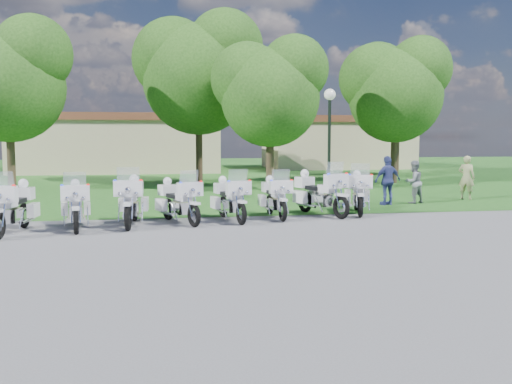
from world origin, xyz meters
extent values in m
plane|color=slate|center=(0.00, 0.00, 0.00)|extent=(100.00, 100.00, 0.00)
cube|color=#255C1D|center=(0.00, 27.00, 0.00)|extent=(100.00, 48.00, 0.01)
torus|color=black|center=(-6.70, 1.78, 0.34)|extent=(0.21, 0.71, 0.69)
cube|color=white|center=(-6.87, 0.26, 1.09)|extent=(0.77, 0.33, 0.41)
cube|color=silver|center=(-6.87, 0.33, 1.45)|extent=(0.59, 0.19, 0.39)
sphere|color=red|center=(-6.55, 0.17, 1.29)|extent=(0.09, 0.09, 0.09)
cube|color=silver|center=(-6.80, 0.92, 0.47)|extent=(0.41, 0.62, 0.35)
cube|color=white|center=(-6.83, 0.68, 0.83)|extent=(0.39, 0.57, 0.23)
cube|color=black|center=(-6.76, 1.23, 0.81)|extent=(0.42, 0.68, 0.12)
cube|color=white|center=(-6.41, 1.59, 0.52)|extent=(0.25, 0.56, 0.37)
cube|color=white|center=(-7.03, 1.66, 0.52)|extent=(0.25, 0.56, 0.37)
cube|color=white|center=(-6.70, 1.81, 0.95)|extent=(0.54, 0.47, 0.33)
sphere|color=white|center=(-6.70, 1.81, 1.22)|extent=(0.27, 0.27, 0.27)
torus|color=black|center=(-5.14, 0.45, 0.33)|extent=(0.22, 0.68, 0.67)
torus|color=black|center=(-5.38, 2.14, 0.33)|extent=(0.22, 0.68, 0.67)
cube|color=white|center=(-5.14, 0.43, 0.68)|extent=(0.24, 0.46, 0.07)
cube|color=white|center=(-5.17, 0.68, 1.05)|extent=(0.75, 0.34, 0.40)
cube|color=silver|center=(-5.18, 0.74, 1.40)|extent=(0.57, 0.20, 0.38)
sphere|color=red|center=(-4.85, 0.67, 1.24)|extent=(0.09, 0.09, 0.09)
sphere|color=#1426E5|center=(-5.48, 0.58, 1.24)|extent=(0.09, 0.09, 0.09)
cube|color=silver|center=(-5.26, 1.32, 0.45)|extent=(0.42, 0.60, 0.34)
cube|color=white|center=(-5.23, 1.08, 0.80)|extent=(0.39, 0.56, 0.22)
cube|color=black|center=(-5.31, 1.62, 0.78)|extent=(0.42, 0.66, 0.12)
cube|color=white|center=(-5.06, 2.03, 0.50)|extent=(0.25, 0.54, 0.36)
cube|color=white|center=(-5.66, 1.95, 0.50)|extent=(0.25, 0.54, 0.36)
cube|color=white|center=(-5.38, 2.17, 0.92)|extent=(0.53, 0.46, 0.32)
sphere|color=white|center=(-5.38, 2.17, 1.18)|extent=(0.26, 0.26, 0.26)
torus|color=black|center=(-3.86, 0.81, 0.35)|extent=(0.17, 0.72, 0.71)
torus|color=black|center=(-3.77, 2.62, 0.35)|extent=(0.17, 0.72, 0.71)
cube|color=white|center=(-3.86, 0.79, 0.72)|extent=(0.21, 0.48, 0.07)
cube|color=white|center=(-3.85, 1.06, 1.12)|extent=(0.78, 0.29, 0.43)
cube|color=silver|center=(-3.85, 1.12, 1.49)|extent=(0.60, 0.16, 0.40)
sphere|color=red|center=(-3.51, 0.98, 1.32)|extent=(0.10, 0.10, 0.10)
sphere|color=#1426E5|center=(-4.19, 1.01, 1.32)|extent=(0.10, 0.10, 0.10)
cube|color=silver|center=(-3.81, 1.74, 0.48)|extent=(0.39, 0.61, 0.36)
cube|color=white|center=(-3.83, 1.48, 0.85)|extent=(0.37, 0.57, 0.23)
cube|color=black|center=(-3.80, 2.06, 0.83)|extent=(0.39, 0.68, 0.13)
cube|color=white|center=(-3.46, 2.44, 0.53)|extent=(0.22, 0.56, 0.38)
cube|color=white|center=(-4.10, 2.48, 0.53)|extent=(0.22, 0.56, 0.38)
cube|color=white|center=(-3.77, 2.65, 0.98)|extent=(0.53, 0.45, 0.34)
sphere|color=white|center=(-3.77, 2.65, 1.26)|extent=(0.28, 0.28, 0.28)
torus|color=black|center=(-2.09, 1.18, 0.33)|extent=(0.39, 0.66, 0.66)
torus|color=black|center=(-2.78, 2.71, 0.33)|extent=(0.39, 0.66, 0.66)
cube|color=white|center=(-2.08, 1.16, 0.67)|extent=(0.34, 0.47, 0.07)
cube|color=white|center=(-2.18, 1.38, 1.04)|extent=(0.75, 0.51, 0.40)
cube|color=silver|center=(-2.21, 1.44, 1.38)|extent=(0.55, 0.34, 0.37)
sphere|color=red|center=(-1.87, 1.46, 1.22)|extent=(0.09, 0.09, 0.09)
sphere|color=#1426E5|center=(-2.44, 1.20, 1.22)|extent=(0.09, 0.09, 0.09)
cube|color=silver|center=(-2.44, 1.96, 0.44)|extent=(0.53, 0.64, 0.34)
cube|color=white|center=(-2.34, 1.74, 0.79)|extent=(0.50, 0.60, 0.22)
cube|color=black|center=(-2.56, 2.23, 0.77)|extent=(0.56, 0.70, 0.12)
cube|color=white|center=(-2.45, 2.69, 0.49)|extent=(0.37, 0.54, 0.36)
cube|color=white|center=(-2.99, 2.45, 0.49)|extent=(0.37, 0.54, 0.36)
cube|color=white|center=(-2.79, 2.73, 0.91)|extent=(0.59, 0.56, 0.32)
sphere|color=white|center=(-2.79, 2.73, 1.17)|extent=(0.26, 0.26, 0.26)
torus|color=black|center=(-0.74, 1.33, 0.33)|extent=(0.26, 0.68, 0.66)
torus|color=black|center=(-1.09, 2.97, 0.33)|extent=(0.26, 0.68, 0.66)
cube|color=white|center=(-0.74, 1.31, 0.67)|extent=(0.26, 0.46, 0.07)
cube|color=white|center=(-0.79, 1.55, 1.04)|extent=(0.75, 0.38, 0.40)
cube|color=silver|center=(-0.80, 1.61, 1.39)|extent=(0.57, 0.23, 0.37)
sphere|color=red|center=(-0.47, 1.56, 1.23)|extent=(0.09, 0.09, 0.09)
sphere|color=#1426E5|center=(-1.09, 1.43, 1.23)|extent=(0.09, 0.09, 0.09)
cube|color=silver|center=(-0.92, 2.17, 0.45)|extent=(0.44, 0.61, 0.34)
cube|color=white|center=(-0.87, 1.94, 0.79)|extent=(0.42, 0.57, 0.22)
cube|color=black|center=(-0.98, 2.46, 0.77)|extent=(0.46, 0.67, 0.12)
cube|color=white|center=(-0.77, 2.89, 0.50)|extent=(0.28, 0.54, 0.36)
cube|color=white|center=(-1.35, 2.77, 0.50)|extent=(0.28, 0.54, 0.36)
cube|color=white|center=(-1.10, 3.00, 0.91)|extent=(0.55, 0.49, 0.32)
sphere|color=white|center=(-1.10, 3.00, 1.17)|extent=(0.26, 0.26, 0.26)
torus|color=black|center=(0.56, 1.77, 0.32)|extent=(0.16, 0.65, 0.65)
torus|color=black|center=(0.48, 3.41, 0.32)|extent=(0.16, 0.65, 0.65)
cube|color=white|center=(0.56, 1.75, 0.66)|extent=(0.19, 0.43, 0.07)
cube|color=white|center=(0.55, 1.99, 1.01)|extent=(0.71, 0.27, 0.39)
cube|color=silver|center=(0.54, 2.05, 1.35)|extent=(0.55, 0.14, 0.36)
sphere|color=red|center=(0.86, 1.95, 1.20)|extent=(0.09, 0.09, 0.09)
sphere|color=#1426E5|center=(0.24, 1.92, 1.20)|extent=(0.09, 0.09, 0.09)
cube|color=silver|center=(0.52, 2.61, 0.43)|extent=(0.36, 0.56, 0.33)
cube|color=white|center=(0.53, 2.38, 0.77)|extent=(0.33, 0.52, 0.21)
cube|color=black|center=(0.50, 2.90, 0.75)|extent=(0.36, 0.61, 0.12)
cube|color=white|center=(0.77, 3.28, 0.48)|extent=(0.20, 0.51, 0.35)
cube|color=white|center=(0.19, 3.25, 0.48)|extent=(0.20, 0.51, 0.35)
cube|color=white|center=(0.47, 3.44, 0.89)|extent=(0.48, 0.41, 0.31)
sphere|color=white|center=(0.47, 3.44, 1.14)|extent=(0.25, 0.25, 0.25)
torus|color=black|center=(2.43, 2.02, 0.36)|extent=(0.41, 0.73, 0.73)
torus|color=black|center=(1.73, 3.74, 0.36)|extent=(0.41, 0.73, 0.73)
cube|color=white|center=(2.43, 2.00, 0.74)|extent=(0.36, 0.52, 0.08)
cube|color=white|center=(2.33, 2.25, 1.15)|extent=(0.83, 0.54, 0.44)
cube|color=silver|center=(2.31, 2.31, 1.53)|extent=(0.62, 0.35, 0.41)
sphere|color=red|center=(2.68, 2.32, 1.35)|extent=(0.10, 0.10, 0.10)
sphere|color=#1426E5|center=(2.03, 2.06, 1.35)|extent=(0.10, 0.10, 0.10)
cube|color=silver|center=(2.07, 2.90, 0.49)|extent=(0.57, 0.71, 0.37)
cube|color=white|center=(2.17, 2.66, 0.87)|extent=(0.54, 0.66, 0.24)
cube|color=black|center=(1.95, 3.20, 0.85)|extent=(0.60, 0.77, 0.13)
cube|color=white|center=(2.09, 3.71, 0.55)|extent=(0.39, 0.60, 0.39)
cube|color=white|center=(1.49, 3.46, 0.55)|extent=(0.39, 0.60, 0.39)
cube|color=white|center=(1.72, 3.77, 1.00)|extent=(0.65, 0.60, 0.35)
sphere|color=white|center=(1.72, 3.77, 1.29)|extent=(0.28, 0.28, 0.28)
torus|color=black|center=(3.11, 2.22, 0.35)|extent=(0.32, 0.71, 0.70)
torus|color=black|center=(3.58, 3.94, 0.35)|extent=(0.32, 0.71, 0.70)
cube|color=white|center=(3.10, 2.20, 0.71)|extent=(0.31, 0.50, 0.07)
cube|color=white|center=(3.17, 2.45, 1.10)|extent=(0.80, 0.44, 0.42)
cube|color=silver|center=(3.19, 2.51, 1.47)|extent=(0.60, 0.28, 0.39)
sphere|color=red|center=(3.48, 2.30, 1.30)|extent=(0.09, 0.09, 0.09)
sphere|color=#1426E5|center=(2.83, 2.48, 1.30)|extent=(0.09, 0.09, 0.09)
cube|color=silver|center=(3.35, 3.10, 0.47)|extent=(0.50, 0.66, 0.36)
cube|color=white|center=(3.28, 2.86, 0.84)|extent=(0.47, 0.62, 0.23)
cube|color=black|center=(3.44, 3.40, 0.82)|extent=(0.52, 0.72, 0.13)
cube|color=white|center=(3.85, 3.70, 0.53)|extent=(0.33, 0.58, 0.38)
cube|color=white|center=(3.24, 3.87, 0.53)|extent=(0.33, 0.58, 0.38)
cube|color=white|center=(3.59, 3.97, 0.97)|extent=(0.60, 0.54, 0.34)
sphere|color=white|center=(3.59, 3.97, 1.24)|extent=(0.27, 0.27, 0.27)
cylinder|color=black|center=(3.47, 6.85, 1.98)|extent=(0.12, 0.12, 3.96)
sphere|color=white|center=(3.47, 6.85, 4.12)|extent=(0.44, 0.44, 0.44)
cylinder|color=#38281C|center=(-9.80, 13.20, 1.76)|extent=(0.36, 0.36, 3.52)
sphere|color=#1E4914|center=(-9.80, 13.20, 4.80)|extent=(5.12, 5.12, 5.12)
sphere|color=#1E4914|center=(-8.60, 12.88, 6.23)|extent=(3.52, 3.52, 3.52)
cylinder|color=#38281C|center=(-0.94, 16.47, 2.04)|extent=(0.36, 0.36, 4.08)
sphere|color=#1E4914|center=(-0.94, 16.47, 5.56)|extent=(5.93, 5.93, 5.93)
sphere|color=#1E4914|center=(-2.24, 16.93, 6.67)|extent=(4.45, 4.45, 4.45)
sphere|color=#1E4914|center=(0.45, 16.10, 7.23)|extent=(4.08, 4.08, 4.08)
cylinder|color=#38281C|center=(2.06, 11.69, 1.58)|extent=(0.36, 0.36, 3.16)
sphere|color=#1E4914|center=(2.06, 11.69, 4.31)|extent=(4.60, 4.60, 4.60)
sphere|color=#1E4914|center=(1.05, 12.05, 5.17)|extent=(3.45, 3.45, 3.45)
sphere|color=#1E4914|center=(3.13, 11.40, 5.60)|extent=(3.16, 3.16, 3.16)
cylinder|color=#38281C|center=(9.45, 14.65, 1.71)|extent=(0.36, 0.36, 3.42)
sphere|color=#1E4914|center=(9.45, 14.65, 4.67)|extent=(4.98, 4.98, 4.98)
sphere|color=#1E4914|center=(8.36, 15.04, 5.60)|extent=(3.74, 3.74, 3.74)
sphere|color=#1E4914|center=(10.62, 14.34, 6.07)|extent=(3.42, 3.42, 3.42)
cylinder|color=#38281C|center=(12.30, 20.98, 1.98)|extent=(0.36, 0.36, 3.96)
sphere|color=#1E4914|center=(12.30, 20.98, 5.40)|extent=(5.76, 5.76, 5.76)
sphere|color=#1E4914|center=(11.04, 21.43, 6.48)|extent=(4.32, 4.32, 4.32)
sphere|color=#1E4914|center=(13.65, 20.62, 7.02)|extent=(3.96, 3.96, 3.96)
cube|color=#C3AF8D|center=(-6.00, 28.00, 1.80)|extent=(14.00, 8.00, 3.60)
cube|color=brown|center=(-6.00, 28.00, 3.85)|extent=(14.56, 8.32, 0.50)
cube|color=#C3AF8D|center=(11.00, 30.00, 1.80)|extent=(11.00, 7.00, 3.60)
cube|color=brown|center=(11.00, 30.00, 3.85)|extent=(11.44, 7.28, 0.50)
imported|color=tan|center=(9.04, 6.44, 0.87)|extent=(0.75, 0.74, 1.75)
imported|color=gray|center=(6.35, 5.46, 0.80)|extent=(0.93, 0.81, 1.61)
imported|color=#363F83|center=(5.20, 5.15, 0.90)|extent=(1.12, 0.64, 1.80)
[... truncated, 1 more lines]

